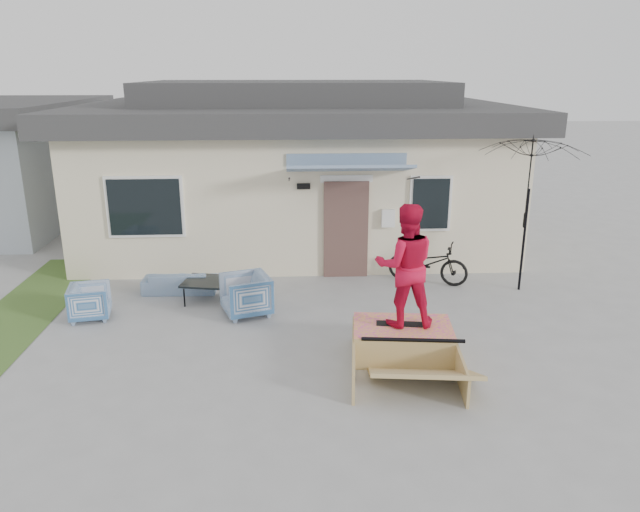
{
  "coord_description": "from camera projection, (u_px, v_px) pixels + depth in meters",
  "views": [
    {
      "loc": [
        -0.22,
        -7.88,
        4.32
      ],
      "look_at": [
        0.3,
        1.8,
        1.3
      ],
      "focal_mm": 33.58,
      "sensor_mm": 36.0,
      "label": 1
    }
  ],
  "objects": [
    {
      "name": "ground",
      "position": [
        306.0,
        377.0,
        8.8
      ],
      "size": [
        90.0,
        90.0,
        0.0
      ],
      "primitive_type": "plane",
      "color": "gray",
      "rests_on": "ground"
    },
    {
      "name": "grass_strip",
      "position": [
        5.0,
        328.0,
        10.44
      ],
      "size": [
        1.4,
        8.0,
        0.01
      ],
      "primitive_type": "cube",
      "color": "#3B5C26",
      "rests_on": "ground"
    },
    {
      "name": "house",
      "position": [
        296.0,
        164.0,
        15.85
      ],
      "size": [
        10.8,
        8.49,
        4.1
      ],
      "color": "beige",
      "rests_on": "ground"
    },
    {
      "name": "loveseat",
      "position": [
        180.0,
        278.0,
        12.11
      ],
      "size": [
        1.48,
        0.46,
        0.57
      ],
      "primitive_type": "imported",
      "rotation": [
        0.0,
        0.0,
        3.12
      ],
      "color": "#26578C",
      "rests_on": "ground"
    },
    {
      "name": "armchair_left",
      "position": [
        90.0,
        300.0,
        10.78
      ],
      "size": [
        0.76,
        0.79,
        0.7
      ],
      "primitive_type": "imported",
      "rotation": [
        0.0,
        0.0,
        1.76
      ],
      "color": "#26578C",
      "rests_on": "ground"
    },
    {
      "name": "armchair_right",
      "position": [
        246.0,
        293.0,
        10.94
      ],
      "size": [
        0.98,
        1.01,
        0.84
      ],
      "primitive_type": "imported",
      "rotation": [
        0.0,
        0.0,
        -1.24
      ],
      "color": "#26578C",
      "rests_on": "ground"
    },
    {
      "name": "coffee_table",
      "position": [
        206.0,
        290.0,
        11.72
      ],
      "size": [
        0.94,
        0.94,
        0.4
      ],
      "primitive_type": "cube",
      "rotation": [
        0.0,
        0.0,
        -0.19
      ],
      "color": "black",
      "rests_on": "ground"
    },
    {
      "name": "bicycle",
      "position": [
        428.0,
        258.0,
        12.55
      ],
      "size": [
        1.79,
        1.24,
        1.08
      ],
      "primitive_type": "imported",
      "rotation": [
        0.0,
        0.0,
        1.14
      ],
      "color": "black",
      "rests_on": "ground"
    },
    {
      "name": "patio_umbrella",
      "position": [
        527.0,
        206.0,
        11.79
      ],
      "size": [
        2.06,
        1.9,
        2.2
      ],
      "color": "black",
      "rests_on": "ground"
    },
    {
      "name": "skate_ramp",
      "position": [
        402.0,
        341.0,
        9.38
      ],
      "size": [
        1.74,
        2.19,
        0.51
      ],
      "primitive_type": null,
      "rotation": [
        0.0,
        0.0,
        -0.11
      ],
      "color": "tan",
      "rests_on": "ground"
    },
    {
      "name": "skateboard",
      "position": [
        403.0,
        323.0,
        9.34
      ],
      "size": [
        0.84,
        0.32,
        0.05
      ],
      "primitive_type": "cube",
      "rotation": [
        0.0,
        0.0,
        -0.14
      ],
      "color": "black",
      "rests_on": "skate_ramp"
    },
    {
      "name": "skater",
      "position": [
        405.0,
        264.0,
        9.05
      ],
      "size": [
        0.95,
        0.74,
        1.92
      ],
      "primitive_type": "imported",
      "rotation": [
        0.0,
        0.0,
        3.12
      ],
      "color": "red",
      "rests_on": "skateboard"
    }
  ]
}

